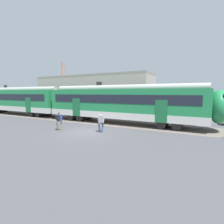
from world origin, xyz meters
name	(u,v)px	position (x,y,z in m)	size (l,w,h in m)	color
ground_plane	(89,132)	(0.00, 0.00, 0.00)	(160.00, 160.00, 0.00)	#424247
track_bed	(50,117)	(-10.47, 5.22, 0.01)	(80.00, 4.40, 0.01)	#605951
commuter_train	(63,102)	(-7.99, 5.21, 2.25)	(38.05, 3.07, 4.73)	#B7B7B2
pedestrian_navy	(59,120)	(-2.73, -0.78, 0.99)	(0.53, 0.65, 1.67)	#6B6051
pedestrian_grey	(101,121)	(1.06, 0.37, 0.96)	(0.54, 0.68, 1.67)	navy
background_building	(91,94)	(-8.73, 12.94, 3.21)	(21.26, 5.00, 9.20)	gray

